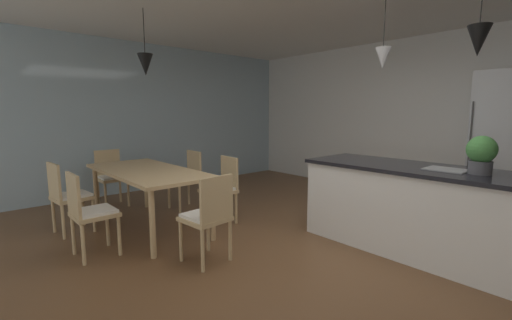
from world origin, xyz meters
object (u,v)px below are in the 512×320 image
at_px(chair_window_end, 111,176).
at_px(refrigerator, 505,147).
at_px(chair_far_right, 221,187).
at_px(chair_kitchen_end, 208,215).
at_px(dining_table, 147,175).
at_px(kitchen_island, 415,208).
at_px(chair_near_right, 89,211).
at_px(chair_near_left, 68,195).
at_px(chair_far_left, 187,177).
at_px(potted_plant_on_island, 481,153).

relative_size(chair_window_end, refrigerator, 0.44).
distance_m(chair_window_end, chair_far_right, 1.97).
bearing_deg(chair_window_end, chair_kitchen_end, 0.11).
bearing_deg(chair_window_end, dining_table, 0.02).
bearing_deg(kitchen_island, dining_table, -145.09).
height_order(chair_near_right, kitchen_island, kitchen_island).
bearing_deg(chair_kitchen_end, chair_near_left, -155.53).
height_order(chair_kitchen_end, chair_far_left, same).
relative_size(dining_table, chair_kitchen_end, 2.26).
bearing_deg(chair_near_left, kitchen_island, 40.92).
height_order(chair_far_right, kitchen_island, kitchen_island).
xyz_separation_m(dining_table, chair_window_end, (-1.35, -0.00, -0.20)).
bearing_deg(potted_plant_on_island, kitchen_island, 180.00).
relative_size(chair_near_left, chair_far_right, 1.00).
bearing_deg(chair_window_end, chair_near_left, -41.48).
relative_size(chair_near_left, chair_far_left, 1.00).
relative_size(chair_kitchen_end, chair_near_left, 1.00).
height_order(kitchen_island, refrigerator, refrigerator).
height_order(chair_near_right, refrigerator, refrigerator).
height_order(chair_window_end, kitchen_island, kitchen_island).
relative_size(kitchen_island, refrigerator, 1.14).
bearing_deg(kitchen_island, chair_near_right, -129.13).
bearing_deg(chair_far_left, refrigerator, 41.49).
relative_size(chair_far_right, kitchen_island, 0.38).
xyz_separation_m(chair_far_right, refrigerator, (2.42, 2.93, 0.52)).
height_order(chair_window_end, potted_plant_on_island, potted_plant_on_island).
bearing_deg(chair_near_right, dining_table, 118.67).
xyz_separation_m(chair_far_right, kitchen_island, (2.10, 0.97, -0.01)).
xyz_separation_m(chair_kitchen_end, chair_near_right, (-0.91, -0.81, 0.00)).
distance_m(chair_near_right, potted_plant_on_island, 3.76).
relative_size(chair_far_right, potted_plant_on_island, 2.51).
relative_size(chair_far_right, refrigerator, 0.44).
distance_m(chair_near_left, chair_window_end, 1.22).
relative_size(chair_near_right, potted_plant_on_island, 2.51).
relative_size(chair_near_right, chair_window_end, 1.00).
xyz_separation_m(chair_far_right, potted_plant_on_island, (2.65, 0.97, 0.61)).
relative_size(chair_near_left, chair_near_right, 1.00).
xyz_separation_m(dining_table, refrigerator, (2.87, 3.74, 0.32)).
bearing_deg(chair_window_end, chair_far_right, 24.26).
bearing_deg(potted_plant_on_island, dining_table, -150.12).
height_order(dining_table, chair_kitchen_end, chair_kitchen_end).
height_order(chair_kitchen_end, chair_near_left, same).
bearing_deg(dining_table, chair_window_end, -179.98).
xyz_separation_m(chair_kitchen_end, chair_near_left, (-1.79, -0.81, 0.00)).
bearing_deg(potted_plant_on_island, chair_window_end, -158.20).
distance_m(chair_far_left, refrigerator, 4.45).
bearing_deg(dining_table, chair_kitchen_end, 0.20).
relative_size(dining_table, kitchen_island, 0.86).
distance_m(dining_table, chair_near_right, 0.95).
bearing_deg(chair_far_right, potted_plant_on_island, 20.08).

